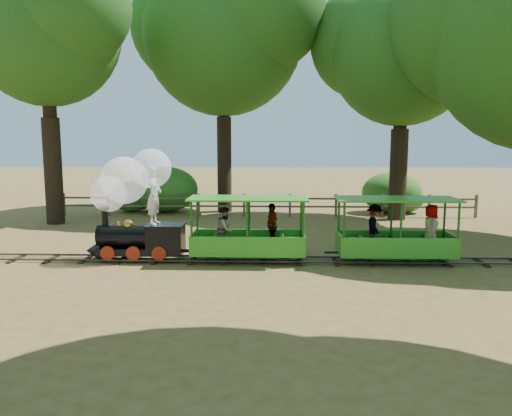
{
  "coord_description": "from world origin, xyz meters",
  "views": [
    {
      "loc": [
        0.27,
        -13.56,
        3.42
      ],
      "look_at": [
        -0.22,
        0.5,
        1.44
      ],
      "focal_mm": 35.0,
      "sensor_mm": 36.0,
      "label": 1
    }
  ],
  "objects_px": {
    "carriage_front": "(248,234)",
    "fence": "(267,204)",
    "carriage_rear": "(397,234)",
    "locomotive": "(132,197)"
  },
  "relations": [
    {
      "from": "fence",
      "to": "locomotive",
      "type": "bearing_deg",
      "value": -114.74
    },
    {
      "from": "locomotive",
      "to": "carriage_rear",
      "type": "relative_size",
      "value": 0.98
    },
    {
      "from": "fence",
      "to": "carriage_front",
      "type": "bearing_deg",
      "value": -93.12
    },
    {
      "from": "carriage_rear",
      "to": "fence",
      "type": "relative_size",
      "value": 0.18
    },
    {
      "from": "carriage_front",
      "to": "carriage_rear",
      "type": "xyz_separation_m",
      "value": [
        4.1,
        0.03,
        0.03
      ]
    },
    {
      "from": "locomotive",
      "to": "carriage_front",
      "type": "distance_m",
      "value": 3.38
    },
    {
      "from": "locomotive",
      "to": "carriage_rear",
      "type": "distance_m",
      "value": 7.39
    },
    {
      "from": "carriage_front",
      "to": "fence",
      "type": "height_order",
      "value": "carriage_front"
    },
    {
      "from": "locomotive",
      "to": "carriage_front",
      "type": "relative_size",
      "value": 0.98
    },
    {
      "from": "carriage_front",
      "to": "fence",
      "type": "xyz_separation_m",
      "value": [
        0.44,
        7.99,
        -0.19
      ]
    }
  ]
}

